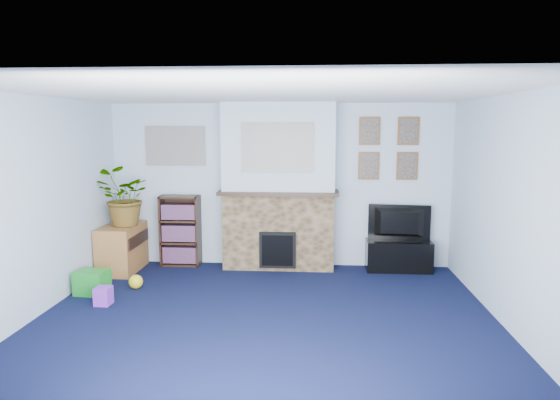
# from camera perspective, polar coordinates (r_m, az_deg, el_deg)

# --- Properties ---
(floor) EXTENTS (5.00, 4.50, 0.01)m
(floor) POSITION_cam_1_polar(r_m,az_deg,el_deg) (5.50, -1.74, -13.65)
(floor) COLOR black
(floor) RESTS_ON ground
(ceiling) EXTENTS (5.00, 4.50, 0.01)m
(ceiling) POSITION_cam_1_polar(r_m,az_deg,el_deg) (5.11, -1.86, 12.15)
(ceiling) COLOR white
(ceiling) RESTS_ON wall_back
(wall_back) EXTENTS (5.00, 0.04, 2.40)m
(wall_back) POSITION_cam_1_polar(r_m,az_deg,el_deg) (7.39, -0.05, 1.69)
(wall_back) COLOR #B0C1D5
(wall_back) RESTS_ON ground
(wall_front) EXTENTS (5.00, 0.04, 2.40)m
(wall_front) POSITION_cam_1_polar(r_m,az_deg,el_deg) (3.00, -6.17, -8.44)
(wall_front) COLOR #B0C1D5
(wall_front) RESTS_ON ground
(wall_left) EXTENTS (0.04, 4.50, 2.40)m
(wall_left) POSITION_cam_1_polar(r_m,az_deg,el_deg) (5.97, -26.44, -0.83)
(wall_left) COLOR #B0C1D5
(wall_left) RESTS_ON ground
(wall_right) EXTENTS (0.04, 4.50, 2.40)m
(wall_right) POSITION_cam_1_polar(r_m,az_deg,el_deg) (5.52, 25.01, -1.42)
(wall_right) COLOR #B0C1D5
(wall_right) RESTS_ON ground
(chimney_breast) EXTENTS (1.72, 0.50, 2.40)m
(chimney_breast) POSITION_cam_1_polar(r_m,az_deg,el_deg) (7.19, -0.16, 1.37)
(chimney_breast) COLOR brown
(chimney_breast) RESTS_ON ground
(collage_main) EXTENTS (1.00, 0.03, 0.68)m
(collage_main) POSITION_cam_1_polar(r_m,az_deg,el_deg) (6.93, -0.29, 6.05)
(collage_main) COLOR gray
(collage_main) RESTS_ON chimney_breast
(collage_left) EXTENTS (0.90, 0.03, 0.58)m
(collage_left) POSITION_cam_1_polar(r_m,az_deg,el_deg) (7.60, -11.86, 6.08)
(collage_left) COLOR gray
(collage_left) RESTS_ON wall_back
(portrait_tl) EXTENTS (0.30, 0.03, 0.40)m
(portrait_tl) POSITION_cam_1_polar(r_m,az_deg,el_deg) (7.35, 10.20, 7.77)
(portrait_tl) COLOR brown
(portrait_tl) RESTS_ON wall_back
(portrait_tr) EXTENTS (0.30, 0.03, 0.40)m
(portrait_tr) POSITION_cam_1_polar(r_m,az_deg,el_deg) (7.43, 14.46, 7.64)
(portrait_tr) COLOR brown
(portrait_tr) RESTS_ON wall_back
(portrait_bl) EXTENTS (0.30, 0.03, 0.40)m
(portrait_bl) POSITION_cam_1_polar(r_m,az_deg,el_deg) (7.37, 10.10, 3.88)
(portrait_bl) COLOR brown
(portrait_bl) RESTS_ON wall_back
(portrait_br) EXTENTS (0.30, 0.03, 0.40)m
(portrait_br) POSITION_cam_1_polar(r_m,az_deg,el_deg) (7.45, 14.32, 3.79)
(portrait_br) COLOR brown
(portrait_br) RESTS_ON wall_back
(tv_stand) EXTENTS (0.92, 0.39, 0.44)m
(tv_stand) POSITION_cam_1_polar(r_m,az_deg,el_deg) (7.44, 13.38, -6.15)
(tv_stand) COLOR black
(tv_stand) RESTS_ON ground
(television) EXTENTS (0.89, 0.21, 0.51)m
(television) POSITION_cam_1_polar(r_m,az_deg,el_deg) (7.36, 13.48, -2.59)
(television) COLOR black
(television) RESTS_ON tv_stand
(bookshelf) EXTENTS (0.58, 0.28, 1.05)m
(bookshelf) POSITION_cam_1_polar(r_m,az_deg,el_deg) (7.62, -11.29, -3.61)
(bookshelf) COLOR black
(bookshelf) RESTS_ON ground
(sideboard) EXTENTS (0.47, 0.85, 0.66)m
(sideboard) POSITION_cam_1_polar(r_m,az_deg,el_deg) (7.56, -17.59, -5.11)
(sideboard) COLOR #A36734
(sideboard) RESTS_ON ground
(potted_plant) EXTENTS (0.96, 0.92, 0.83)m
(potted_plant) POSITION_cam_1_polar(r_m,az_deg,el_deg) (7.36, -17.62, 0.30)
(potted_plant) COLOR #26661E
(potted_plant) RESTS_ON sideboard
(mantel_clock) EXTENTS (0.10, 0.06, 0.14)m
(mantel_clock) POSITION_cam_1_polar(r_m,az_deg,el_deg) (7.15, -0.56, 1.61)
(mantel_clock) COLOR gold
(mantel_clock) RESTS_ON chimney_breast
(mantel_candle) EXTENTS (0.05, 0.05, 0.17)m
(mantel_candle) POSITION_cam_1_polar(r_m,az_deg,el_deg) (7.13, 2.07, 1.67)
(mantel_candle) COLOR #B2BFC6
(mantel_candle) RESTS_ON chimney_breast
(mantel_teddy) EXTENTS (0.11, 0.11, 0.11)m
(mantel_teddy) POSITION_cam_1_polar(r_m,az_deg,el_deg) (7.22, -5.09, 1.60)
(mantel_teddy) COLOR gray
(mantel_teddy) RESTS_ON chimney_breast
(mantel_can) EXTENTS (0.06, 0.06, 0.12)m
(mantel_can) POSITION_cam_1_polar(r_m,az_deg,el_deg) (7.13, 5.37, 1.48)
(mantel_can) COLOR purple
(mantel_can) RESTS_ON chimney_breast
(green_crate) EXTENTS (0.40, 0.33, 0.30)m
(green_crate) POSITION_cam_1_polar(r_m,az_deg,el_deg) (6.71, -20.68, -8.84)
(green_crate) COLOR #198C26
(green_crate) RESTS_ON ground
(toy_ball) EXTENTS (0.18, 0.18, 0.18)m
(toy_ball) POSITION_cam_1_polar(r_m,az_deg,el_deg) (6.75, -16.15, -8.96)
(toy_ball) COLOR yellow
(toy_ball) RESTS_ON ground
(toy_block) EXTENTS (0.18, 0.18, 0.21)m
(toy_block) POSITION_cam_1_polar(r_m,az_deg,el_deg) (6.27, -19.53, -10.26)
(toy_block) COLOR purple
(toy_block) RESTS_ON ground
(toy_tube) EXTENTS (0.32, 0.14, 0.18)m
(toy_tube) POSITION_cam_1_polar(r_m,az_deg,el_deg) (6.77, -21.08, -9.31)
(toy_tube) COLOR blue
(toy_tube) RESTS_ON ground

